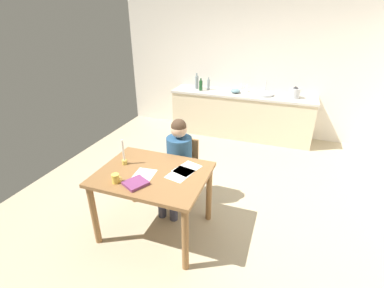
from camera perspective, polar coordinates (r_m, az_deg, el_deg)
name	(u,v)px	position (r m, az deg, el deg)	size (l,w,h in m)	color
ground_plane	(208,195)	(4.04, 3.37, -10.52)	(5.20, 5.20, 0.04)	tan
wall_back	(247,69)	(5.90, 11.30, 14.85)	(5.20, 0.12, 2.60)	silver
kitchen_counter	(241,115)	(5.77, 9.98, 5.97)	(2.81, 0.64, 0.90)	beige
dining_table	(153,182)	(3.09, -8.00, -7.76)	(1.17, 0.91, 0.79)	olive
chair_at_table	(182,167)	(3.70, -2.04, -4.83)	(0.41, 0.41, 0.86)	olive
person_seated	(177,159)	(3.49, -3.06, -3.19)	(0.33, 0.60, 1.19)	navy
coffee_mug	(116,179)	(2.91, -15.39, -6.86)	(0.12, 0.08, 0.10)	#F2CC4C
candlestick	(124,157)	(3.21, -13.81, -2.68)	(0.06, 0.06, 0.30)	gold
book_magazine	(136,183)	(2.85, -11.50, -7.91)	(0.20, 0.21, 0.03)	#793666
paper_letter	(187,169)	(3.07, -1.02, -5.07)	(0.21, 0.30, 0.00)	white
paper_bill	(143,176)	(2.99, -10.01, -6.45)	(0.21, 0.30, 0.00)	white
paper_envelope	(180,174)	(2.97, -2.46, -6.17)	(0.21, 0.30, 0.00)	white
sink_unit	(264,94)	(5.59, 14.60, 9.95)	(0.36, 0.36, 0.24)	#B2B7BC
bottle_oil	(197,82)	(5.87, 0.96, 12.63)	(0.08, 0.08, 0.32)	#8C999E
bottle_vinegar	(201,85)	(5.74, 1.82, 11.98)	(0.07, 0.07, 0.24)	#194C23
bottle_wine_red	(208,84)	(5.82, 3.40, 12.15)	(0.06, 0.06, 0.24)	#8C999E
mixing_bowl	(235,91)	(5.63, 8.91, 10.77)	(0.19, 0.19, 0.08)	#668C99
stovetop_kettle	(295,93)	(5.55, 20.42, 9.86)	(0.18, 0.18, 0.22)	#B7BABF
wine_glass_near_sink	(247,86)	(5.75, 11.25, 11.59)	(0.07, 0.07, 0.15)	silver
wine_glass_by_kettle	(241,86)	(5.77, 10.13, 11.72)	(0.07, 0.07, 0.15)	silver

